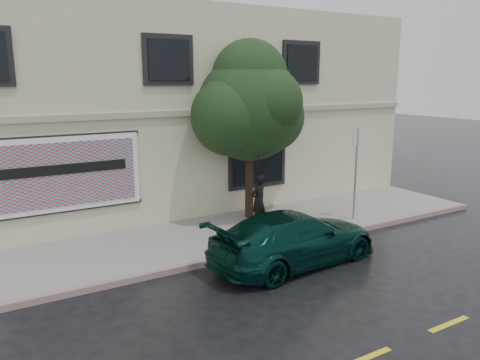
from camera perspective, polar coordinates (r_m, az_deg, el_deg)
ground at (r=11.17m, az=1.97°, el=-12.39°), size 90.00×90.00×0.00m
sidewalk at (r=13.79m, az=-5.36°, el=-7.19°), size 20.00×3.50×0.15m
curb at (r=12.32m, az=-1.83°, el=-9.56°), size 20.00×0.18×0.16m
road_marking at (r=8.78m, az=15.16°, el=-20.20°), size 19.00×0.12×0.01m
building at (r=18.41m, az=-13.32°, el=8.35°), size 20.00×8.12×7.00m
billboard at (r=13.90m, az=-20.56°, el=0.69°), size 4.30×0.16×2.20m
car at (r=12.07m, az=6.68°, el=-7.04°), size 4.84×2.46×1.36m
pedestrian at (r=14.46m, az=2.27°, el=-2.50°), size 0.70×0.57×1.64m
umbrella at (r=14.20m, az=2.31°, el=2.11°), size 1.02×1.02×0.72m
street_tree at (r=15.01m, az=1.17°, el=8.69°), size 3.35×3.35×5.25m
sign_pole at (r=15.41m, az=13.95°, el=1.60°), size 0.36×0.07×2.96m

